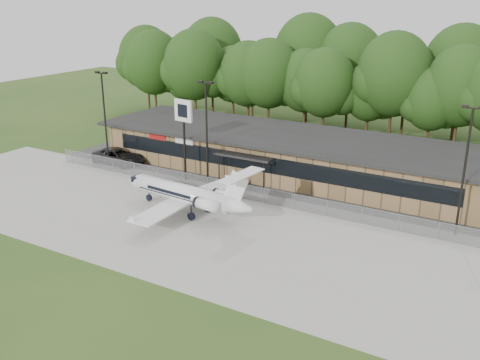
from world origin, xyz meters
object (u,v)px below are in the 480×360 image
Objects in this scene: pole_sign at (184,119)px; suv at (119,156)px; business_jet at (188,195)px; terminal at (287,153)px.

suv is at bearing -176.24° from pole_sign.
business_jet is at bearing -44.58° from pole_sign.
terminal is at bearing 50.46° from pole_sign.
suv is at bearing -159.86° from terminal.
terminal is 2.91× the size of business_jet.
pole_sign reaches higher than suv.
pole_sign is (9.57, -0.75, 5.40)m from suv.
suv is (-14.91, 7.78, -0.83)m from business_jet.
business_jet reaches higher than suv.
suv is at bearing 157.67° from business_jet.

